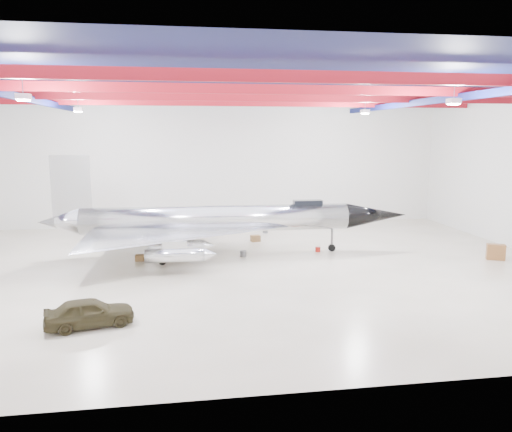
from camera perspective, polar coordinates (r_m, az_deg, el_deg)
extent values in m
plane|color=#B9AE93|center=(30.62, -2.01, -5.97)|extent=(40.00, 40.00, 0.00)
plane|color=silver|center=(44.53, -4.30, 6.02)|extent=(40.00, 0.00, 40.00)
plane|color=#0A0F38|center=(29.66, -2.14, 14.98)|extent=(40.00, 40.00, 0.00)
cube|color=maroon|center=(20.73, 0.81, 15.71)|extent=(39.50, 0.25, 0.50)
cube|color=maroon|center=(26.64, -1.37, 14.31)|extent=(39.50, 0.25, 0.50)
cube|color=maroon|center=(32.58, -2.75, 13.42)|extent=(39.50, 0.25, 0.50)
cube|color=maroon|center=(38.54, -3.69, 12.79)|extent=(39.50, 0.25, 0.50)
cube|color=#0D1450|center=(30.63, -25.59, 12.21)|extent=(0.25, 29.50, 0.40)
cube|color=#0D1450|center=(33.17, 19.46, 12.31)|extent=(0.25, 29.50, 0.40)
cube|color=silver|center=(24.30, -25.05, 12.26)|extent=(0.55, 0.55, 0.25)
cube|color=silver|center=(26.93, 21.66, 12.12)|extent=(0.55, 0.55, 0.25)
cube|color=silver|center=(35.98, -19.64, 11.40)|extent=(0.55, 0.55, 0.25)
cube|color=silver|center=(37.80, 12.35, 11.60)|extent=(0.55, 0.55, 0.25)
cylinder|color=silver|center=(33.50, -4.48, -0.31)|extent=(17.75, 2.22, 1.77)
cone|color=black|center=(35.75, 13.52, 0.07)|extent=(4.47, 1.88, 1.77)
cone|color=silver|center=(34.57, -21.60, -0.65)|extent=(2.70, 1.84, 1.77)
cube|color=silver|center=(34.05, -20.39, 3.20)|extent=(2.48, 0.17, 3.98)
cube|color=black|center=(34.20, 5.93, 1.45)|extent=(1.97, 0.76, 0.44)
cylinder|color=silver|center=(28.97, -9.26, -4.46)|extent=(3.38, 0.88, 0.80)
cylinder|color=silver|center=(31.12, -9.12, -3.48)|extent=(3.38, 0.88, 0.80)
cylinder|color=silver|center=(36.32, -8.85, -1.62)|extent=(3.38, 0.88, 0.80)
cylinder|color=silver|center=(38.49, -8.76, -0.99)|extent=(3.38, 0.88, 0.80)
cylinder|color=#59595B|center=(35.09, 8.67, -2.74)|extent=(0.16, 0.16, 1.59)
cylinder|color=black|center=(35.21, 8.65, -3.61)|extent=(0.50, 0.21, 0.50)
cylinder|color=#59595B|center=(31.70, -10.68, -4.11)|extent=(0.16, 0.16, 1.59)
cylinder|color=black|center=(31.83, -10.64, -5.07)|extent=(0.50, 0.21, 0.50)
cylinder|color=#59595B|center=(36.01, -10.26, -2.47)|extent=(0.16, 0.16, 1.59)
cylinder|color=black|center=(36.12, -10.24, -3.32)|extent=(0.50, 0.21, 0.50)
imported|color=#342E1A|center=(22.68, -18.50, -10.40)|extent=(3.92, 2.30, 1.25)
cube|color=brown|center=(36.05, 25.72, -3.72)|extent=(1.24, 0.97, 1.02)
cube|color=olive|center=(33.13, -13.14, -4.68)|extent=(0.59, 0.48, 0.39)
cube|color=maroon|center=(38.73, -8.88, -2.56)|extent=(0.54, 0.49, 0.32)
cylinder|color=#59595B|center=(33.42, -1.46, -4.30)|extent=(0.56, 0.56, 0.39)
cube|color=olive|center=(37.96, -0.07, -2.57)|extent=(0.77, 0.67, 0.47)
cube|color=#59595B|center=(37.17, -9.81, -3.11)|extent=(0.52, 0.48, 0.30)
cylinder|color=maroon|center=(34.97, 7.08, -3.81)|extent=(0.42, 0.42, 0.33)
cube|color=olive|center=(36.31, -6.54, -3.27)|extent=(0.57, 0.48, 0.37)
cylinder|color=#59595B|center=(41.17, 1.06, -1.68)|extent=(0.52, 0.52, 0.39)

